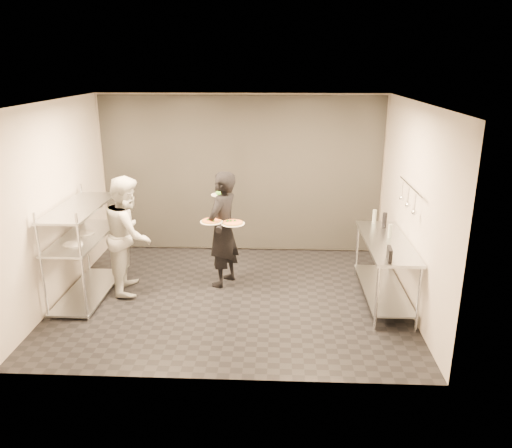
{
  "coord_description": "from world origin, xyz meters",
  "views": [
    {
      "loc": [
        0.65,
        -6.63,
        3.31
      ],
      "look_at": [
        0.34,
        0.11,
        1.1
      ],
      "focal_mm": 35.0,
      "sensor_mm": 36.0,
      "label": 1
    }
  ],
  "objects_px": {
    "pizza_plate_far": "(233,223)",
    "bottle_dark": "(385,220)",
    "pizza_plate_near": "(212,221)",
    "bottle_green": "(374,216)",
    "waiter": "(223,229)",
    "bottle_clear": "(390,231)",
    "pos_monitor": "(389,254)",
    "prep_counter": "(385,260)",
    "chef": "(129,234)",
    "salad_plate": "(219,194)",
    "pass_rack": "(84,246)"
  },
  "relations": [
    {
      "from": "prep_counter",
      "to": "chef",
      "type": "bearing_deg",
      "value": 176.57
    },
    {
      "from": "bottle_green",
      "to": "pass_rack",
      "type": "bearing_deg",
      "value": -169.4
    },
    {
      "from": "prep_counter",
      "to": "bottle_clear",
      "type": "height_order",
      "value": "bottle_clear"
    },
    {
      "from": "pass_rack",
      "to": "pizza_plate_far",
      "type": "distance_m",
      "value": 2.18
    },
    {
      "from": "salad_plate",
      "to": "bottle_dark",
      "type": "relative_size",
      "value": 1.12
    },
    {
      "from": "pizza_plate_near",
      "to": "bottle_green",
      "type": "xyz_separation_m",
      "value": [
        2.46,
        0.49,
        -0.05
      ]
    },
    {
      "from": "pos_monitor",
      "to": "bottle_clear",
      "type": "relative_size",
      "value": 1.22
    },
    {
      "from": "salad_plate",
      "to": "bottle_dark",
      "type": "bearing_deg",
      "value": -4.59
    },
    {
      "from": "prep_counter",
      "to": "bottle_clear",
      "type": "relative_size",
      "value": 9.65
    },
    {
      "from": "waiter",
      "to": "pizza_plate_far",
      "type": "distance_m",
      "value": 0.3
    },
    {
      "from": "pass_rack",
      "to": "bottle_green",
      "type": "xyz_separation_m",
      "value": [
        4.29,
        0.8,
        0.26
      ]
    },
    {
      "from": "salad_plate",
      "to": "bottle_green",
      "type": "relative_size",
      "value": 1.22
    },
    {
      "from": "waiter",
      "to": "salad_plate",
      "type": "distance_m",
      "value": 0.57
    },
    {
      "from": "pizza_plate_far",
      "to": "bottle_dark",
      "type": "bearing_deg",
      "value": 7.1
    },
    {
      "from": "pizza_plate_far",
      "to": "waiter",
      "type": "bearing_deg",
      "value": 134.27
    },
    {
      "from": "bottle_clear",
      "to": "chef",
      "type": "bearing_deg",
      "value": 179.03
    },
    {
      "from": "salad_plate",
      "to": "bottle_dark",
      "type": "height_order",
      "value": "salad_plate"
    },
    {
      "from": "waiter",
      "to": "pos_monitor",
      "type": "distance_m",
      "value": 2.54
    },
    {
      "from": "pizza_plate_far",
      "to": "bottle_clear",
      "type": "xyz_separation_m",
      "value": [
        2.26,
        -0.13,
        -0.04
      ]
    },
    {
      "from": "prep_counter",
      "to": "pizza_plate_far",
      "type": "xyz_separation_m",
      "value": [
        -2.19,
        0.29,
        0.43
      ]
    },
    {
      "from": "chef",
      "to": "bottle_clear",
      "type": "relative_size",
      "value": 9.39
    },
    {
      "from": "waiter",
      "to": "bottle_clear",
      "type": "xyz_separation_m",
      "value": [
        2.43,
        -0.31,
        0.12
      ]
    },
    {
      "from": "bottle_green",
      "to": "bottle_dark",
      "type": "relative_size",
      "value": 0.92
    },
    {
      "from": "prep_counter",
      "to": "pizza_plate_near",
      "type": "bearing_deg",
      "value": 173.05
    },
    {
      "from": "waiter",
      "to": "salad_plate",
      "type": "bearing_deg",
      "value": -142.43
    },
    {
      "from": "bottle_green",
      "to": "bottle_clear",
      "type": "xyz_separation_m",
      "value": [
        0.11,
        -0.64,
        -0.01
      ]
    },
    {
      "from": "pass_rack",
      "to": "prep_counter",
      "type": "height_order",
      "value": "pass_rack"
    },
    {
      "from": "chef",
      "to": "pizza_plate_near",
      "type": "distance_m",
      "value": 1.24
    },
    {
      "from": "bottle_green",
      "to": "prep_counter",
      "type": "bearing_deg",
      "value": -87.19
    },
    {
      "from": "pizza_plate_near",
      "to": "pos_monitor",
      "type": "xyz_separation_m",
      "value": [
        2.38,
        -1.03,
        -0.07
      ]
    },
    {
      "from": "chef",
      "to": "bottle_green",
      "type": "height_order",
      "value": "chef"
    },
    {
      "from": "bottle_green",
      "to": "pizza_plate_far",
      "type": "bearing_deg",
      "value": -166.73
    },
    {
      "from": "bottle_clear",
      "to": "bottle_dark",
      "type": "bearing_deg",
      "value": 89.43
    },
    {
      "from": "pizza_plate_near",
      "to": "salad_plate",
      "type": "bearing_deg",
      "value": 81.66
    },
    {
      "from": "bottle_green",
      "to": "pos_monitor",
      "type": "bearing_deg",
      "value": -93.04
    },
    {
      "from": "pizza_plate_near",
      "to": "pos_monitor",
      "type": "distance_m",
      "value": 2.59
    },
    {
      "from": "chef",
      "to": "bottle_green",
      "type": "distance_m",
      "value": 3.73
    },
    {
      "from": "pizza_plate_far",
      "to": "bottle_dark",
      "type": "xyz_separation_m",
      "value": [
        2.26,
        0.28,
        -0.02
      ]
    },
    {
      "from": "pizza_plate_far",
      "to": "bottle_clear",
      "type": "relative_size",
      "value": 1.87
    },
    {
      "from": "pizza_plate_near",
      "to": "bottle_dark",
      "type": "distance_m",
      "value": 2.59
    },
    {
      "from": "bottle_clear",
      "to": "bottle_dark",
      "type": "relative_size",
      "value": 0.8
    },
    {
      "from": "prep_counter",
      "to": "bottle_green",
      "type": "relative_size",
      "value": 8.42
    },
    {
      "from": "waiter",
      "to": "bottle_green",
      "type": "relative_size",
      "value": 8.33
    },
    {
      "from": "chef",
      "to": "pos_monitor",
      "type": "relative_size",
      "value": 7.67
    },
    {
      "from": "waiter",
      "to": "salad_plate",
      "type": "xyz_separation_m",
      "value": [
        -0.07,
        0.31,
        0.48
      ]
    },
    {
      "from": "waiter",
      "to": "bottle_dark",
      "type": "distance_m",
      "value": 2.44
    },
    {
      "from": "pass_rack",
      "to": "salad_plate",
      "type": "xyz_separation_m",
      "value": [
        1.9,
        0.78,
        0.6
      ]
    },
    {
      "from": "pizza_plate_far",
      "to": "pos_monitor",
      "type": "xyz_separation_m",
      "value": [
        2.07,
        -1.01,
        -0.05
      ]
    },
    {
      "from": "prep_counter",
      "to": "waiter",
      "type": "xyz_separation_m",
      "value": [
        -2.36,
        0.47,
        0.27
      ]
    },
    {
      "from": "chef",
      "to": "pizza_plate_near",
      "type": "height_order",
      "value": "chef"
    }
  ]
}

